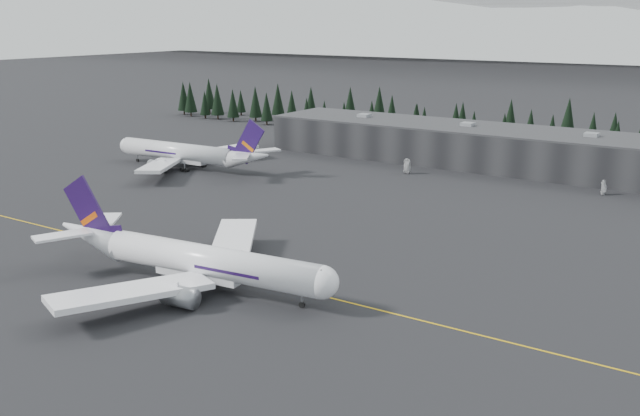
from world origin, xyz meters
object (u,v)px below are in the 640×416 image
Objects in this scene: terminal at (495,147)px; gse_vehicle_a at (407,172)px; jet_main at (188,258)px; gse_vehicle_b at (604,192)px; jet_parked at (190,153)px.

terminal is 33.03m from gse_vehicle_a.
jet_main is 12.82× the size of gse_vehicle_a.
gse_vehicle_a is (-10.18, 109.21, -4.46)m from jet_main.
terminal is at bearing -114.33° from gse_vehicle_b.
jet_main is at bearing -18.38° from gse_vehicle_b.
gse_vehicle_b is at bearing 14.97° from gse_vehicle_a.
gse_vehicle_a is (-18.68, -26.65, -5.63)m from terminal.
terminal is at bearing 65.04° from gse_vehicle_a.
jet_parked reaches higher than terminal.
jet_parked is at bearing 127.18° from jet_main.
jet_main reaches higher than gse_vehicle_a.
jet_parked is 70.37m from gse_vehicle_a.
jet_main is 109.78m from gse_vehicle_a.
terminal is at bearing 80.28° from jet_main.
gse_vehicle_b is (47.98, 114.21, -4.41)m from jet_main.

